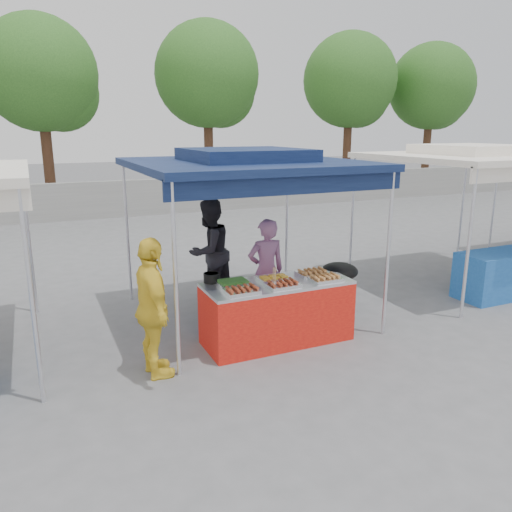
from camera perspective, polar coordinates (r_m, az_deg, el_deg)
name	(u,v)px	position (r m, az deg, el deg)	size (l,w,h in m)	color
ground_plane	(274,338)	(7.10, 2.02, -9.35)	(80.00, 80.00, 0.00)	slate
back_wall	(127,198)	(17.21, -14.49, 6.39)	(40.00, 0.25, 1.20)	gray
main_canopy	(246,163)	(7.39, -1.20, 10.62)	(3.20, 3.20, 2.57)	silver
neighbor_stall_right	(486,201)	(9.86, 24.80, 5.75)	(3.20, 3.20, 2.57)	silver
tree_1	(45,79)	(19.05, -23.01, 18.14)	(3.80, 3.80, 6.53)	#4B2D1C
tree_2	(210,80)	(20.44, -5.24, 19.44)	(3.98, 3.98, 6.84)	#4B2D1C
tree_3	(352,85)	(23.14, 10.90, 18.68)	(3.99, 3.99, 6.86)	#4B2D1C
tree_4	(433,90)	(25.71, 19.56, 17.41)	(3.89, 3.89, 6.68)	#4B2D1C
vendor_table	(277,312)	(6.85, 2.42, -6.40)	(2.00, 0.80, 0.85)	red
food_tray_fl	(242,291)	(6.25, -1.64, -4.00)	(0.42, 0.30, 0.07)	white
food_tray_fm	(283,285)	(6.49, 3.08, -3.31)	(0.42, 0.30, 0.07)	white
food_tray_fr	(325,279)	(6.81, 7.92, -2.58)	(0.42, 0.30, 0.07)	white
food_tray_bl	(233,283)	(6.56, -2.62, -3.11)	(0.42, 0.30, 0.07)	white
food_tray_bm	(274,278)	(6.76, 2.05, -2.56)	(0.42, 0.30, 0.07)	white
food_tray_br	(312,273)	(7.05, 6.46, -1.95)	(0.42, 0.30, 0.07)	white
cooking_pot	(212,278)	(6.71, -5.11, -2.49)	(0.22, 0.22, 0.13)	black
skewer_cup	(274,285)	(6.44, 2.09, -3.34)	(0.07, 0.07, 0.09)	silver
wok_burner	(339,287)	(7.58, 9.44, -3.52)	(0.55, 0.55, 0.93)	black
crate_left	(228,317)	(7.41, -3.23, -6.93)	(0.55, 0.38, 0.33)	#1740BB
crate_right	(284,314)	(7.56, 3.21, -6.67)	(0.48, 0.34, 0.29)	#1740BB
crate_stacked	(284,297)	(7.46, 3.24, -4.66)	(0.45, 0.32, 0.27)	#1740BB
vendor_woman	(266,271)	(7.45, 1.16, -1.72)	(0.58, 0.38, 1.58)	#9E6592
helper_man	(209,252)	(8.29, -5.34, 0.51)	(0.85, 0.66, 1.75)	#222228
customer_person	(153,309)	(5.90, -11.70, -5.92)	(0.98, 0.41, 1.68)	yellow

